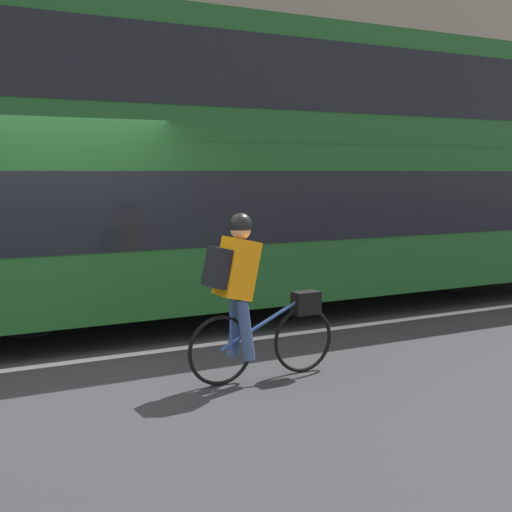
% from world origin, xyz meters
% --- Properties ---
extents(ground_plane, '(80.00, 80.00, 0.00)m').
position_xyz_m(ground_plane, '(0.00, 0.00, 0.00)').
color(ground_plane, '#2D2D30').
extents(road_center_line, '(50.00, 0.14, 0.01)m').
position_xyz_m(road_center_line, '(0.00, 0.17, 0.00)').
color(road_center_line, silver).
rests_on(road_center_line, ground_plane).
extents(bus, '(10.93, 2.55, 3.79)m').
position_xyz_m(bus, '(3.32, 1.57, 2.11)').
color(bus, black).
rests_on(bus, ground_plane).
extents(cyclist_on_bike, '(1.54, 0.32, 1.58)m').
position_xyz_m(cyclist_on_bike, '(1.36, -1.27, 0.85)').
color(cyclist_on_bike, black).
rests_on(cyclist_on_bike, ground_plane).
extents(trash_bin, '(0.46, 0.46, 0.86)m').
position_xyz_m(trash_bin, '(3.23, 5.09, 0.57)').
color(trash_bin, '#262628').
rests_on(trash_bin, sidewalk_curb).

